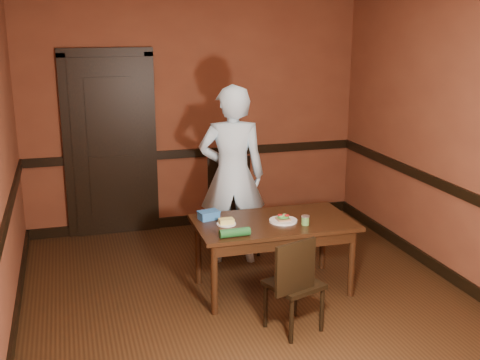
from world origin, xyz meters
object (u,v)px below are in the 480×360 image
chair_near (294,282)px  person (232,175)px  dining_table (273,255)px  food_tub (209,215)px  sandwich_plate (283,220)px  chair_far (237,206)px  sauce_jar (305,220)px  cheese_saucer (226,222)px

chair_near → person: bearing=-106.8°
dining_table → food_tub: (-0.56, 0.21, 0.38)m
person → sandwich_plate: person is taller
chair_far → sauce_jar: 1.28m
dining_table → chair_far: bearing=93.0°
sandwich_plate → sauce_jar: size_ratio=2.98×
chair_near → sauce_jar: (0.32, 0.58, 0.31)m
sauce_jar → sandwich_plate: bearing=139.1°
chair_far → chair_near: (-0.04, -1.81, -0.09)m
person → cheese_saucer: (-0.27, -0.77, -0.22)m
person → cheese_saucer: 0.84m
food_tub → chair_far: bearing=45.9°
person → sandwich_plate: bearing=118.3°
chair_near → food_tub: size_ratio=3.89×
dining_table → sauce_jar: size_ratio=16.77×
sandwich_plate → cheese_saucer: bearing=172.5°
person → food_tub: (-0.39, -0.58, -0.21)m
chair_far → person: person is taller
person → dining_table: bearing=113.9°
chair_far → sauce_jar: chair_far is taller
cheese_saucer → food_tub: bearing=122.0°
chair_near → food_tub: chair_near is taller
dining_table → person: (-0.17, 0.79, 0.58)m
chair_far → food_tub: (-0.51, -0.84, 0.21)m
sandwich_plate → chair_near: bearing=-103.0°
person → sandwich_plate: (0.25, -0.83, -0.23)m
sandwich_plate → sauce_jar: bearing=-40.9°
chair_near → food_tub: bearing=-84.1°
chair_far → cheese_saucer: (-0.39, -1.03, 0.19)m
dining_table → sandwich_plate: size_ratio=5.62×
chair_far → sauce_jar: size_ratio=11.73×
chair_far → person: (-0.12, -0.26, 0.42)m
dining_table → sandwich_plate: 0.37m
sandwich_plate → dining_table: bearing=151.2°
sauce_jar → cheese_saucer: (-0.68, 0.21, -0.02)m
cheese_saucer → chair_far: bearing=69.2°
cheese_saucer → food_tub: 0.22m
dining_table → person: 1.00m
chair_near → cheese_saucer: 0.90m
dining_table → sauce_jar: 0.48m
chair_near → sauce_jar: 0.73m
dining_table → person: person is taller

